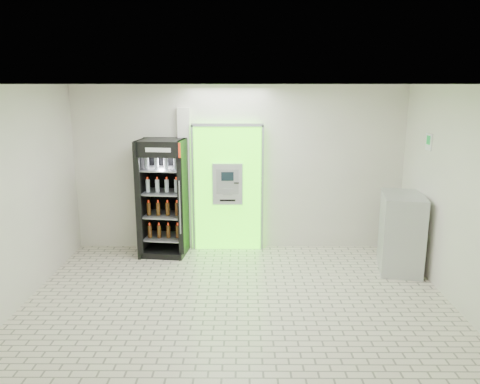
{
  "coord_description": "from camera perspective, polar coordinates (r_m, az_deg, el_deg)",
  "views": [
    {
      "loc": [
        0.07,
        -5.91,
        3.0
      ],
      "look_at": [
        0.03,
        1.2,
        1.36
      ],
      "focal_mm": 35.0,
      "sensor_mm": 36.0,
      "label": 1
    }
  ],
  "objects": [
    {
      "name": "beverage_cooler",
      "position": [
        8.43,
        -9.28,
        -0.94
      ],
      "size": [
        0.85,
        0.79,
        2.07
      ],
      "rotation": [
        0.0,
        0.0,
        -0.12
      ],
      "color": "black",
      "rests_on": "ground"
    },
    {
      "name": "exit_sign",
      "position": [
        7.92,
        22.04,
        5.69
      ],
      "size": [
        0.02,
        0.22,
        0.26
      ],
      "color": "white",
      "rests_on": "room_shell"
    },
    {
      "name": "ground",
      "position": [
        6.63,
        -0.33,
        -13.9
      ],
      "size": [
        6.0,
        6.0,
        0.0
      ],
      "primitive_type": "plane",
      "color": "beige",
      "rests_on": "ground"
    },
    {
      "name": "steel_cabinet",
      "position": [
        8.12,
        19.06,
        -4.67
      ],
      "size": [
        0.82,
        1.06,
        1.27
      ],
      "rotation": [
        0.0,
        0.0,
        -0.2
      ],
      "color": "#B5B8BD",
      "rests_on": "ground"
    },
    {
      "name": "room_shell",
      "position": [
        6.03,
        -0.36,
        1.92
      ],
      "size": [
        6.0,
        6.0,
        6.0
      ],
      "color": "silver",
      "rests_on": "ground"
    },
    {
      "name": "pillar",
      "position": [
        8.6,
        -6.7,
        1.5
      ],
      "size": [
        0.22,
        0.11,
        2.6
      ],
      "color": "silver",
      "rests_on": "ground"
    },
    {
      "name": "atm_assembly",
      "position": [
        8.53,
        -1.5,
        0.61
      ],
      "size": [
        1.3,
        0.24,
        2.33
      ],
      "color": "#47FA12",
      "rests_on": "ground"
    }
  ]
}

